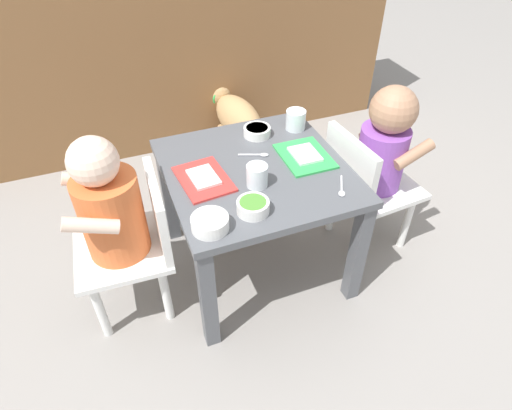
% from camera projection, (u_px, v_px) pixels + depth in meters
% --- Properties ---
extents(ground_plane, '(7.00, 7.00, 0.00)m').
position_uv_depth(ground_plane, '(256.00, 262.00, 1.65)').
color(ground_plane, gray).
extents(kitchen_cabinet_back, '(2.07, 0.36, 0.98)m').
position_uv_depth(kitchen_cabinet_back, '(175.00, 37.00, 2.09)').
color(kitchen_cabinet_back, brown).
rests_on(kitchen_cabinet_back, ground).
extents(dining_table, '(0.56, 0.57, 0.43)m').
position_uv_depth(dining_table, '(256.00, 187.00, 1.42)').
color(dining_table, '#515459').
rests_on(dining_table, ground).
extents(seated_child_left, '(0.29, 0.29, 0.65)m').
position_uv_depth(seated_child_left, '(115.00, 214.00, 1.26)').
color(seated_child_left, white).
rests_on(seated_child_left, ground).
extents(seated_child_right, '(0.30, 0.30, 0.64)m').
position_uv_depth(seated_child_right, '(380.00, 153.00, 1.49)').
color(seated_child_right, white).
rests_on(seated_child_right, ground).
extents(dog, '(0.21, 0.46, 0.30)m').
position_uv_depth(dog, '(235.00, 114.00, 2.11)').
color(dog, tan).
rests_on(dog, ground).
extents(food_tray_left, '(0.16, 0.21, 0.02)m').
position_uv_depth(food_tray_left, '(204.00, 178.00, 1.32)').
color(food_tray_left, red).
rests_on(food_tray_left, dining_table).
extents(food_tray_right, '(0.15, 0.19, 0.02)m').
position_uv_depth(food_tray_right, '(305.00, 155.00, 1.42)').
color(food_tray_right, green).
rests_on(food_tray_right, dining_table).
extents(water_cup_left, '(0.07, 0.07, 0.07)m').
position_uv_depth(water_cup_left, '(296.00, 121.00, 1.54)').
color(water_cup_left, white).
rests_on(water_cup_left, dining_table).
extents(water_cup_right, '(0.06, 0.06, 0.07)m').
position_uv_depth(water_cup_right, '(257.00, 177.00, 1.29)').
color(water_cup_right, white).
rests_on(water_cup_right, dining_table).
extents(veggie_bowl_far, '(0.09, 0.09, 0.04)m').
position_uv_depth(veggie_bowl_far, '(253.00, 206.00, 1.20)').
color(veggie_bowl_far, white).
rests_on(veggie_bowl_far, dining_table).
extents(cereal_bowl_right_side, '(0.09, 0.09, 0.03)m').
position_uv_depth(cereal_bowl_right_side, '(257.00, 131.00, 1.51)').
color(cereal_bowl_right_side, white).
rests_on(cereal_bowl_right_side, dining_table).
extents(veggie_bowl_near, '(0.10, 0.10, 0.04)m').
position_uv_depth(veggie_bowl_near, '(210.00, 223.00, 1.15)').
color(veggie_bowl_near, white).
rests_on(veggie_bowl_near, dining_table).
extents(spoon_by_left_tray, '(0.10, 0.05, 0.01)m').
position_uv_depth(spoon_by_left_tray, '(257.00, 155.00, 1.43)').
color(spoon_by_left_tray, silver).
rests_on(spoon_by_left_tray, dining_table).
extents(spoon_by_right_tray, '(0.06, 0.09, 0.01)m').
position_uv_depth(spoon_by_right_tray, '(342.00, 188.00, 1.29)').
color(spoon_by_right_tray, silver).
rests_on(spoon_by_right_tray, dining_table).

